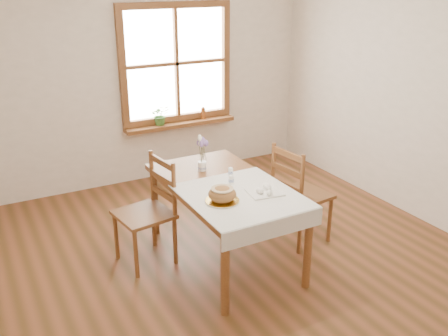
# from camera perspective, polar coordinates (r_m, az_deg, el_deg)

# --- Properties ---
(ground) EXTENTS (5.00, 5.00, 0.00)m
(ground) POSITION_cam_1_polar(r_m,az_deg,el_deg) (4.55, 1.84, -11.86)
(ground) COLOR brown
(ground) RESTS_ON ground
(room_walls) EXTENTS (4.60, 5.10, 2.65)m
(room_walls) POSITION_cam_1_polar(r_m,az_deg,el_deg) (3.88, 2.14, 9.71)
(room_walls) COLOR white
(room_walls) RESTS_ON ground
(window) EXTENTS (1.46, 0.08, 1.46)m
(window) POSITION_cam_1_polar(r_m,az_deg,el_deg) (6.32, -5.48, 11.82)
(window) COLOR brown
(window) RESTS_ON ground
(window_sill) EXTENTS (1.46, 0.20, 0.05)m
(window_sill) POSITION_cam_1_polar(r_m,az_deg,el_deg) (6.43, -5.00, 5.04)
(window_sill) COLOR brown
(window_sill) RESTS_ON ground
(dining_table) EXTENTS (0.90, 1.60, 0.75)m
(dining_table) POSITION_cam_1_polar(r_m,az_deg,el_deg) (4.46, 0.00, -2.81)
(dining_table) COLOR brown
(dining_table) RESTS_ON ground
(table_linen) EXTENTS (0.91, 0.99, 0.01)m
(table_linen) POSITION_cam_1_polar(r_m,az_deg,el_deg) (4.18, 1.99, -3.19)
(table_linen) COLOR white
(table_linen) RESTS_ON dining_table
(chair_left) EXTENTS (0.54, 0.52, 0.98)m
(chair_left) POSITION_cam_1_polar(r_m,az_deg,el_deg) (4.53, -9.17, -5.08)
(chair_left) COLOR brown
(chair_left) RESTS_ON ground
(chair_right) EXTENTS (0.54, 0.52, 1.00)m
(chair_right) POSITION_cam_1_polar(r_m,az_deg,el_deg) (4.91, 8.92, -2.85)
(chair_right) COLOR brown
(chair_right) RESTS_ON ground
(bread_plate) EXTENTS (0.28, 0.28, 0.01)m
(bread_plate) POSITION_cam_1_polar(r_m,az_deg,el_deg) (4.06, -0.20, -3.78)
(bread_plate) COLOR white
(bread_plate) RESTS_ON table_linen
(bread_loaf) EXTENTS (0.23, 0.23, 0.13)m
(bread_loaf) POSITION_cam_1_polar(r_m,az_deg,el_deg) (4.03, -0.20, -2.87)
(bread_loaf) COLOR #8E5E32
(bread_loaf) RESTS_ON bread_plate
(egg_napkin) EXTENTS (0.31, 0.28, 0.01)m
(egg_napkin) POSITION_cam_1_polar(r_m,az_deg,el_deg) (4.23, 4.67, -2.78)
(egg_napkin) COLOR white
(egg_napkin) RESTS_ON table_linen
(eggs) EXTENTS (0.24, 0.22, 0.05)m
(eggs) POSITION_cam_1_polar(r_m,az_deg,el_deg) (4.21, 4.68, -2.41)
(eggs) COLOR white
(eggs) RESTS_ON egg_napkin
(salt_shaker) EXTENTS (0.05, 0.05, 0.09)m
(salt_shaker) POSITION_cam_1_polar(r_m,az_deg,el_deg) (4.37, 0.83, -1.34)
(salt_shaker) COLOR white
(salt_shaker) RESTS_ON table_linen
(pepper_shaker) EXTENTS (0.05, 0.05, 0.09)m
(pepper_shaker) POSITION_cam_1_polar(r_m,az_deg,el_deg) (4.55, 0.76, -0.40)
(pepper_shaker) COLOR white
(pepper_shaker) RESTS_ON table_linen
(flower_vase) EXTENTS (0.09, 0.09, 0.09)m
(flower_vase) POSITION_cam_1_polar(r_m,az_deg,el_deg) (4.69, -2.51, 0.15)
(flower_vase) COLOR white
(flower_vase) RESTS_ON dining_table
(lavender_bouquet) EXTENTS (0.14, 0.14, 0.26)m
(lavender_bouquet) POSITION_cam_1_polar(r_m,az_deg,el_deg) (4.63, -2.54, 2.16)
(lavender_bouquet) COLOR #8060AA
(lavender_bouquet) RESTS_ON flower_vase
(potted_plant) EXTENTS (0.26, 0.28, 0.20)m
(potted_plant) POSITION_cam_1_polar(r_m,az_deg,el_deg) (6.30, -7.28, 5.77)
(potted_plant) COLOR #3E702D
(potted_plant) RESTS_ON window_sill
(amber_bottle) EXTENTS (0.06, 0.06, 0.16)m
(amber_bottle) POSITION_cam_1_polar(r_m,az_deg,el_deg) (6.53, -2.39, 6.33)
(amber_bottle) COLOR #9D4E1D
(amber_bottle) RESTS_ON window_sill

